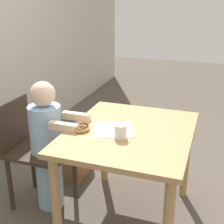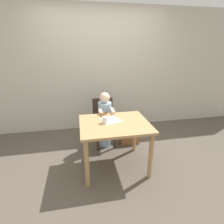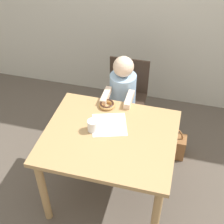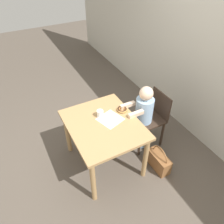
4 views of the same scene
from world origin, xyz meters
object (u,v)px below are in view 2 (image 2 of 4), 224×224
object	(u,v)px
chair	(104,120)
child_figure	(105,120)
donut	(104,114)
handbag	(130,137)
cup	(105,120)

from	to	relation	value
chair	child_figure	xyz separation A→B (m)	(0.00, -0.12, 0.06)
donut	handbag	xyz separation A→B (m)	(0.52, 0.28, -0.61)
chair	cup	world-z (taller)	chair
cup	donut	bearing A→B (deg)	84.60
handbag	donut	bearing A→B (deg)	-151.92
donut	chair	bearing A→B (deg)	81.55
chair	child_figure	distance (m)	0.13
cup	chair	bearing A→B (deg)	82.79
chair	handbag	xyz separation A→B (m)	(0.46, -0.14, -0.33)
child_figure	handbag	world-z (taller)	child_figure
chair	handbag	distance (m)	0.58
donut	cup	xyz separation A→B (m)	(-0.03, -0.29, 0.03)
chair	cup	size ratio (longest dim) A/B	9.21
chair	donut	world-z (taller)	chair
child_figure	donut	bearing A→B (deg)	-101.74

